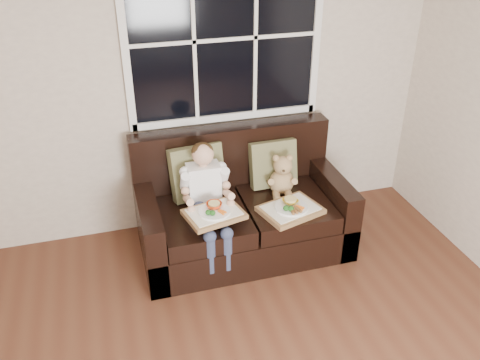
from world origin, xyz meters
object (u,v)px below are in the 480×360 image
object	(u,v)px
teddy_bear	(282,177)
tray_left	(214,213)
child	(207,191)
tray_right	(291,209)
loveseat	(241,212)

from	to	relation	value
teddy_bear	tray_left	bearing A→B (deg)	-139.90
teddy_bear	tray_left	size ratio (longest dim) A/B	0.78
teddy_bear	tray_left	world-z (taller)	teddy_bear
child	tray_right	distance (m)	0.68
child	tray_left	world-z (taller)	child
teddy_bear	tray_right	bearing A→B (deg)	-83.12
child	teddy_bear	size ratio (longest dim) A/B	2.29
child	tray_right	bearing A→B (deg)	-16.85
loveseat	child	xyz separation A→B (m)	(-0.31, -0.12, 0.33)
loveseat	teddy_bear	world-z (taller)	loveseat
teddy_bear	child	bearing A→B (deg)	-156.76
child	tray_left	xyz separation A→B (m)	(0.01, -0.22, -0.07)
loveseat	tray_right	xyz separation A→B (m)	(0.32, -0.31, 0.17)
teddy_bear	tray_left	xyz separation A→B (m)	(-0.66, -0.33, -0.02)
child	tray_right	world-z (taller)	child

